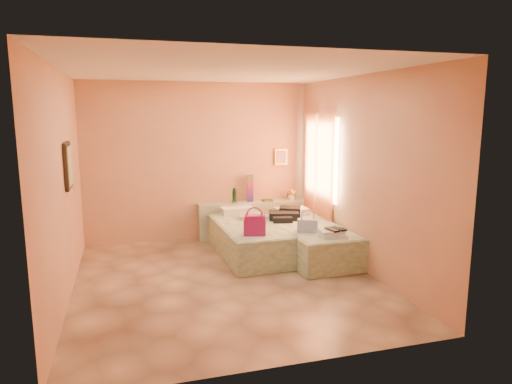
{
  "coord_description": "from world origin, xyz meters",
  "views": [
    {
      "loc": [
        -1.27,
        -5.84,
        2.28
      ],
      "look_at": [
        0.67,
        0.85,
        1.05
      ],
      "focal_mm": 32.0,
      "sensor_mm": 36.0,
      "label": 1
    }
  ],
  "objects_px": {
    "towel_stack": "(333,233)",
    "blue_handbag": "(307,226)",
    "headboard_ledge": "(253,219)",
    "bed_left": "(249,239)",
    "water_bottle": "(234,196)",
    "bed_right": "(309,241)",
    "green_book": "(267,200)",
    "magenta_handbag": "(254,225)",
    "flower_vase": "(291,194)"
  },
  "relations": [
    {
      "from": "bed_left",
      "to": "flower_vase",
      "type": "bearing_deg",
      "value": 40.12
    },
    {
      "from": "bed_left",
      "to": "bed_right",
      "type": "bearing_deg",
      "value": -23.22
    },
    {
      "from": "bed_right",
      "to": "magenta_handbag",
      "type": "height_order",
      "value": "magenta_handbag"
    },
    {
      "from": "magenta_handbag",
      "to": "towel_stack",
      "type": "bearing_deg",
      "value": -8.83
    },
    {
      "from": "headboard_ledge",
      "to": "green_book",
      "type": "bearing_deg",
      "value": -6.83
    },
    {
      "from": "headboard_ledge",
      "to": "magenta_handbag",
      "type": "height_order",
      "value": "magenta_handbag"
    },
    {
      "from": "bed_left",
      "to": "water_bottle",
      "type": "height_order",
      "value": "water_bottle"
    },
    {
      "from": "flower_vase",
      "to": "magenta_handbag",
      "type": "xyz_separation_m",
      "value": [
        -1.19,
        -1.63,
        -0.13
      ]
    },
    {
      "from": "water_bottle",
      "to": "magenta_handbag",
      "type": "xyz_separation_m",
      "value": [
        -0.1,
        -1.68,
        -0.13
      ]
    },
    {
      "from": "towel_stack",
      "to": "bed_left",
      "type": "bearing_deg",
      "value": 132.21
    },
    {
      "from": "headboard_ledge",
      "to": "water_bottle",
      "type": "xyz_separation_m",
      "value": [
        -0.36,
        -0.03,
        0.45
      ]
    },
    {
      "from": "flower_vase",
      "to": "magenta_handbag",
      "type": "height_order",
      "value": "flower_vase"
    },
    {
      "from": "headboard_ledge",
      "to": "green_book",
      "type": "xyz_separation_m",
      "value": [
        0.26,
        -0.03,
        0.34
      ]
    },
    {
      "from": "bed_right",
      "to": "green_book",
      "type": "relative_size",
      "value": 10.83
    },
    {
      "from": "bed_right",
      "to": "flower_vase",
      "type": "relative_size",
      "value": 7.92
    },
    {
      "from": "bed_left",
      "to": "bed_right",
      "type": "xyz_separation_m",
      "value": [
        0.9,
        -0.36,
        0.0
      ]
    },
    {
      "from": "headboard_ledge",
      "to": "towel_stack",
      "type": "xyz_separation_m",
      "value": [
        0.6,
        -2.12,
        0.23
      ]
    },
    {
      "from": "towel_stack",
      "to": "blue_handbag",
      "type": "bearing_deg",
      "value": 125.12
    },
    {
      "from": "water_bottle",
      "to": "blue_handbag",
      "type": "height_order",
      "value": "water_bottle"
    },
    {
      "from": "green_book",
      "to": "flower_vase",
      "type": "relative_size",
      "value": 0.73
    },
    {
      "from": "water_bottle",
      "to": "flower_vase",
      "type": "height_order",
      "value": "water_bottle"
    },
    {
      "from": "flower_vase",
      "to": "towel_stack",
      "type": "distance_m",
      "value": 2.07
    },
    {
      "from": "water_bottle",
      "to": "blue_handbag",
      "type": "distance_m",
      "value": 1.89
    },
    {
      "from": "headboard_ledge",
      "to": "bed_right",
      "type": "relative_size",
      "value": 1.02
    },
    {
      "from": "headboard_ledge",
      "to": "bed_left",
      "type": "relative_size",
      "value": 1.02
    },
    {
      "from": "blue_handbag",
      "to": "towel_stack",
      "type": "height_order",
      "value": "blue_handbag"
    },
    {
      "from": "magenta_handbag",
      "to": "bed_left",
      "type": "bearing_deg",
      "value": 95.09
    },
    {
      "from": "green_book",
      "to": "towel_stack",
      "type": "xyz_separation_m",
      "value": [
        0.34,
        -2.09,
        -0.12
      ]
    },
    {
      "from": "flower_vase",
      "to": "towel_stack",
      "type": "height_order",
      "value": "flower_vase"
    },
    {
      "from": "bed_right",
      "to": "headboard_ledge",
      "type": "bearing_deg",
      "value": 108.84
    },
    {
      "from": "green_book",
      "to": "magenta_handbag",
      "type": "xyz_separation_m",
      "value": [
        -0.72,
        -1.67,
        -0.02
      ]
    },
    {
      "from": "bed_left",
      "to": "magenta_handbag",
      "type": "relative_size",
      "value": 6.27
    },
    {
      "from": "headboard_ledge",
      "to": "bed_left",
      "type": "height_order",
      "value": "headboard_ledge"
    },
    {
      "from": "blue_handbag",
      "to": "towel_stack",
      "type": "bearing_deg",
      "value": -30.09
    },
    {
      "from": "green_book",
      "to": "flower_vase",
      "type": "xyz_separation_m",
      "value": [
        0.46,
        -0.04,
        0.11
      ]
    },
    {
      "from": "water_bottle",
      "to": "blue_handbag",
      "type": "xyz_separation_m",
      "value": [
        0.71,
        -1.74,
        -0.18
      ]
    },
    {
      "from": "bed_right",
      "to": "water_bottle",
      "type": "xyz_separation_m",
      "value": [
        -0.89,
        1.38,
        0.53
      ]
    },
    {
      "from": "green_book",
      "to": "water_bottle",
      "type": "bearing_deg",
      "value": 172.7
    },
    {
      "from": "green_book",
      "to": "magenta_handbag",
      "type": "bearing_deg",
      "value": -120.52
    },
    {
      "from": "headboard_ledge",
      "to": "bed_right",
      "type": "height_order",
      "value": "headboard_ledge"
    },
    {
      "from": "blue_handbag",
      "to": "bed_right",
      "type": "bearing_deg",
      "value": 88.56
    },
    {
      "from": "green_book",
      "to": "towel_stack",
      "type": "relative_size",
      "value": 0.53
    },
    {
      "from": "bed_left",
      "to": "blue_handbag",
      "type": "relative_size",
      "value": 6.63
    },
    {
      "from": "headboard_ledge",
      "to": "magenta_handbag",
      "type": "distance_m",
      "value": 1.8
    },
    {
      "from": "headboard_ledge",
      "to": "magenta_handbag",
      "type": "bearing_deg",
      "value": -105.2
    },
    {
      "from": "magenta_handbag",
      "to": "towel_stack",
      "type": "xyz_separation_m",
      "value": [
        1.06,
        -0.42,
        -0.1
      ]
    },
    {
      "from": "bed_right",
      "to": "water_bottle",
      "type": "bearing_deg",
      "value": 121.18
    },
    {
      "from": "water_bottle",
      "to": "towel_stack",
      "type": "bearing_deg",
      "value": -65.34
    },
    {
      "from": "bed_right",
      "to": "water_bottle",
      "type": "distance_m",
      "value": 1.72
    },
    {
      "from": "headboard_ledge",
      "to": "water_bottle",
      "type": "distance_m",
      "value": 0.58
    }
  ]
}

